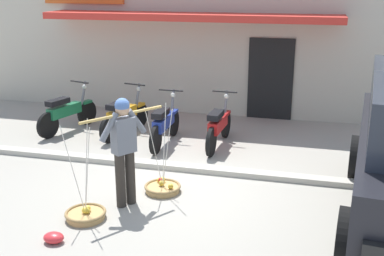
{
  "coord_description": "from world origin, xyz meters",
  "views": [
    {
      "loc": [
        2.1,
        -7.09,
        3.32
      ],
      "look_at": [
        0.13,
        0.6,
        0.85
      ],
      "focal_mm": 44.44,
      "sensor_mm": 36.0,
      "label": 1
    }
  ],
  "objects_px": {
    "fruit_vendor": "(124,145)",
    "fruit_basket_left_side": "(163,187)",
    "fruit_basket_right_side": "(86,214)",
    "motorcycle_end_of_row": "(219,126)",
    "motorcycle_second_in_row": "(124,116)",
    "motorcycle_third_in_row": "(165,124)",
    "plastic_litter_bag": "(54,238)",
    "motorcycle_nearest_shop": "(67,112)"
  },
  "relations": [
    {
      "from": "fruit_vendor",
      "to": "fruit_basket_left_side",
      "type": "distance_m",
      "value": 1.15
    },
    {
      "from": "fruit_basket_right_side",
      "to": "motorcycle_end_of_row",
      "type": "xyz_separation_m",
      "value": [
        1.25,
        3.57,
        0.38
      ]
    },
    {
      "from": "motorcycle_end_of_row",
      "to": "fruit_basket_left_side",
      "type": "bearing_deg",
      "value": -100.59
    },
    {
      "from": "motorcycle_second_in_row",
      "to": "motorcycle_third_in_row",
      "type": "bearing_deg",
      "value": -19.99
    },
    {
      "from": "fruit_basket_left_side",
      "to": "motorcycle_end_of_row",
      "type": "relative_size",
      "value": 0.8
    },
    {
      "from": "fruit_basket_right_side",
      "to": "motorcycle_third_in_row",
      "type": "xyz_separation_m",
      "value": [
        0.13,
        3.42,
        0.38
      ]
    },
    {
      "from": "fruit_vendor",
      "to": "fruit_basket_right_side",
      "type": "relative_size",
      "value": 1.17
    },
    {
      "from": "motorcycle_third_in_row",
      "to": "plastic_litter_bag",
      "type": "relative_size",
      "value": 6.5
    },
    {
      "from": "motorcycle_end_of_row",
      "to": "fruit_basket_right_side",
      "type": "bearing_deg",
      "value": -109.3
    },
    {
      "from": "motorcycle_end_of_row",
      "to": "fruit_vendor",
      "type": "bearing_deg",
      "value": -105.86
    },
    {
      "from": "fruit_basket_right_side",
      "to": "plastic_litter_bag",
      "type": "relative_size",
      "value": 5.18
    },
    {
      "from": "fruit_basket_left_side",
      "to": "fruit_vendor",
      "type": "bearing_deg",
      "value": -124.3
    },
    {
      "from": "motorcycle_nearest_shop",
      "to": "motorcycle_third_in_row",
      "type": "bearing_deg",
      "value": -7.59
    },
    {
      "from": "fruit_basket_left_side",
      "to": "motorcycle_nearest_shop",
      "type": "distance_m",
      "value": 4.06
    },
    {
      "from": "fruit_vendor",
      "to": "plastic_litter_bag",
      "type": "height_order",
      "value": "fruit_vendor"
    },
    {
      "from": "fruit_basket_left_side",
      "to": "plastic_litter_bag",
      "type": "bearing_deg",
      "value": -115.91
    },
    {
      "from": "fruit_basket_right_side",
      "to": "fruit_vendor",
      "type": "bearing_deg",
      "value": 55.33
    },
    {
      "from": "motorcycle_second_in_row",
      "to": "plastic_litter_bag",
      "type": "xyz_separation_m",
      "value": [
        0.83,
        -4.51,
        -0.38
      ]
    },
    {
      "from": "motorcycle_second_in_row",
      "to": "motorcycle_end_of_row",
      "type": "height_order",
      "value": "same"
    },
    {
      "from": "motorcycle_end_of_row",
      "to": "plastic_litter_bag",
      "type": "distance_m",
      "value": 4.51
    },
    {
      "from": "fruit_basket_left_side",
      "to": "motorcycle_end_of_row",
      "type": "height_order",
      "value": "fruit_basket_left_side"
    },
    {
      "from": "fruit_basket_left_side",
      "to": "motorcycle_second_in_row",
      "type": "relative_size",
      "value": 0.81
    },
    {
      "from": "motorcycle_second_in_row",
      "to": "motorcycle_end_of_row",
      "type": "distance_m",
      "value": 2.2
    },
    {
      "from": "motorcycle_second_in_row",
      "to": "fruit_basket_left_side",
      "type": "bearing_deg",
      "value": -56.59
    },
    {
      "from": "motorcycle_nearest_shop",
      "to": "motorcycle_second_in_row",
      "type": "distance_m",
      "value": 1.37
    },
    {
      "from": "motorcycle_second_in_row",
      "to": "fruit_vendor",
      "type": "bearing_deg",
      "value": -67.45
    },
    {
      "from": "fruit_basket_right_side",
      "to": "fruit_basket_left_side",
      "type": "bearing_deg",
      "value": 55.51
    },
    {
      "from": "fruit_vendor",
      "to": "motorcycle_third_in_row",
      "type": "xyz_separation_m",
      "value": [
        -0.27,
        2.84,
        -0.52
      ]
    },
    {
      "from": "fruit_basket_left_side",
      "to": "motorcycle_second_in_row",
      "type": "height_order",
      "value": "fruit_basket_left_side"
    },
    {
      "from": "plastic_litter_bag",
      "to": "fruit_basket_left_side",
      "type": "bearing_deg",
      "value": 64.09
    },
    {
      "from": "motorcycle_second_in_row",
      "to": "motorcycle_end_of_row",
      "type": "bearing_deg",
      "value": -6.01
    },
    {
      "from": "motorcycle_nearest_shop",
      "to": "motorcycle_end_of_row",
      "type": "height_order",
      "value": "same"
    },
    {
      "from": "motorcycle_third_in_row",
      "to": "fruit_vendor",
      "type": "bearing_deg",
      "value": -84.53
    },
    {
      "from": "fruit_basket_left_side",
      "to": "motorcycle_third_in_row",
      "type": "relative_size",
      "value": 0.8
    },
    {
      "from": "motorcycle_second_in_row",
      "to": "motorcycle_third_in_row",
      "type": "height_order",
      "value": "same"
    },
    {
      "from": "fruit_basket_right_side",
      "to": "motorcycle_second_in_row",
      "type": "relative_size",
      "value": 0.81
    },
    {
      "from": "fruit_vendor",
      "to": "motorcycle_second_in_row",
      "type": "relative_size",
      "value": 0.94
    },
    {
      "from": "fruit_vendor",
      "to": "motorcycle_end_of_row",
      "type": "height_order",
      "value": "fruit_vendor"
    },
    {
      "from": "motorcycle_third_in_row",
      "to": "fruit_basket_right_side",
      "type": "bearing_deg",
      "value": -92.18
    },
    {
      "from": "motorcycle_third_in_row",
      "to": "motorcycle_nearest_shop",
      "type": "bearing_deg",
      "value": 172.41
    },
    {
      "from": "fruit_vendor",
      "to": "motorcycle_second_in_row",
      "type": "bearing_deg",
      "value": 112.55
    },
    {
      "from": "motorcycle_nearest_shop",
      "to": "plastic_litter_bag",
      "type": "xyz_separation_m",
      "value": [
        2.2,
        -4.45,
        -0.38
      ]
    }
  ]
}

